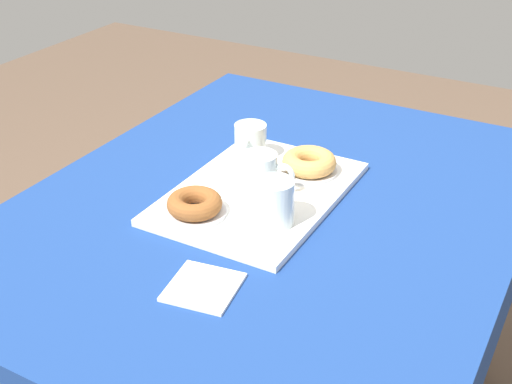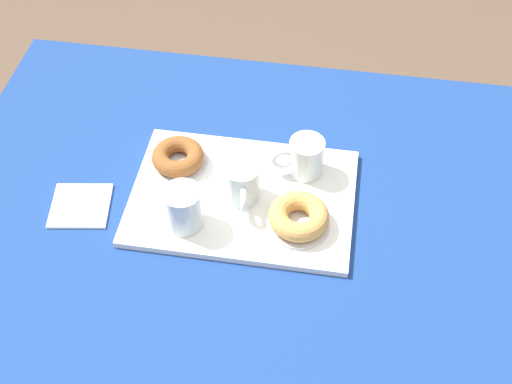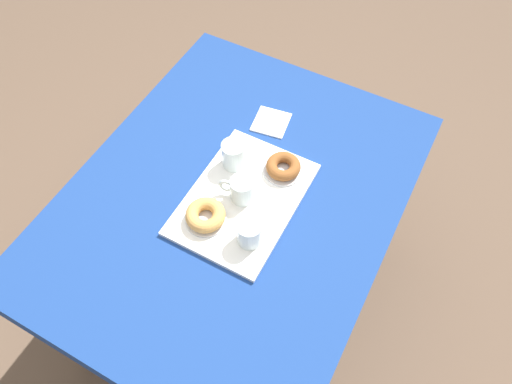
{
  "view_description": "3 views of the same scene",
  "coord_description": "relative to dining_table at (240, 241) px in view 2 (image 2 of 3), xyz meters",
  "views": [
    {
      "loc": [
        1.08,
        0.56,
        1.46
      ],
      "look_at": [
        0.02,
        -0.03,
        0.77
      ],
      "focal_mm": 46.86,
      "sensor_mm": 36.0,
      "label": 1
    },
    {
      "loc": [
        -0.17,
        0.87,
        1.84
      ],
      "look_at": [
        -0.03,
        -0.03,
        0.79
      ],
      "focal_mm": 48.4,
      "sensor_mm": 36.0,
      "label": 2
    },
    {
      "loc": [
        -0.7,
        -0.46,
        2.02
      ],
      "look_at": [
        0.02,
        -0.07,
        0.8
      ],
      "focal_mm": 33.94,
      "sensor_mm": 36.0,
      "label": 3
    }
  ],
  "objects": [
    {
      "name": "sugar_donut_left",
      "position": [
        0.15,
        -0.1,
        0.13
      ],
      "size": [
        0.11,
        0.11,
        0.04
      ],
      "primitive_type": "torus",
      "color": "brown",
      "rests_on": "donut_plate_left"
    },
    {
      "name": "ground_plane",
      "position": [
        0.0,
        0.0,
        -0.65
      ],
      "size": [
        6.0,
        6.0,
        0.0
      ],
      "primitive_type": "plane",
      "color": "brown"
    },
    {
      "name": "paper_napkin",
      "position": [
        0.33,
        0.03,
        0.1
      ],
      "size": [
        0.13,
        0.13,
        0.01
      ],
      "primitive_type": "cube",
      "rotation": [
        0.0,
        0.0,
        0.15
      ],
      "color": "white",
      "rests_on": "dining_table"
    },
    {
      "name": "water_glass_near",
      "position": [
        0.1,
        0.05,
        0.15
      ],
      "size": [
        0.08,
        0.08,
        0.09
      ],
      "color": "silver",
      "rests_on": "serving_tray"
    },
    {
      "name": "donut_plate_left",
      "position": [
        0.15,
        -0.1,
        0.11
      ],
      "size": [
        0.13,
        0.13,
        0.01
      ],
      "primitive_type": "cylinder",
      "color": "silver",
      "rests_on": "serving_tray"
    },
    {
      "name": "donut_plate_right",
      "position": [
        -0.12,
        0.02,
        0.11
      ],
      "size": [
        0.13,
        0.13,
        0.01
      ],
      "primitive_type": "cylinder",
      "color": "silver",
      "rests_on": "serving_tray"
    },
    {
      "name": "sugar_donut_right",
      "position": [
        -0.12,
        0.02,
        0.14
      ],
      "size": [
        0.12,
        0.12,
        0.04
      ],
      "primitive_type": "torus",
      "color": "tan",
      "rests_on": "donut_plate_right"
    },
    {
      "name": "tea_mug_right",
      "position": [
        -0.12,
        -0.12,
        0.15
      ],
      "size": [
        0.11,
        0.07,
        0.08
      ],
      "color": "silver",
      "rests_on": "serving_tray"
    },
    {
      "name": "dining_table",
      "position": [
        0.0,
        0.0,
        0.0
      ],
      "size": [
        1.25,
        0.98,
        0.75
      ],
      "color": "navy",
      "rests_on": "ground"
    },
    {
      "name": "tea_mug_left",
      "position": [
        -0.0,
        -0.03,
        0.15
      ],
      "size": [
        0.07,
        0.11,
        0.08
      ],
      "color": "silver",
      "rests_on": "serving_tray"
    },
    {
      "name": "serving_tray",
      "position": [
        -0.0,
        -0.04,
        0.1
      ],
      "size": [
        0.46,
        0.32,
        0.01
      ],
      "primitive_type": "cube",
      "color": "white",
      "rests_on": "dining_table"
    }
  ]
}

